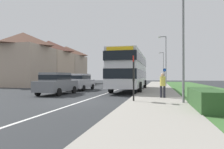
% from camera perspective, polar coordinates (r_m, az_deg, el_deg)
% --- Properties ---
extents(ground_plane, '(120.00, 120.00, 0.00)m').
position_cam_1_polar(ground_plane, '(11.76, -8.46, -7.62)').
color(ground_plane, '#2D3033').
extents(lane_marking_centre, '(0.14, 60.00, 0.01)m').
position_cam_1_polar(lane_marking_centre, '(19.39, 0.35, -4.80)').
color(lane_marking_centre, silver).
rests_on(lane_marking_centre, ground_plane).
extents(pavement_near_side, '(3.20, 68.00, 0.12)m').
position_cam_1_polar(pavement_near_side, '(16.90, 12.87, -5.24)').
color(pavement_near_side, '#9E998E').
rests_on(pavement_near_side, ground_plane).
extents(grass_verge_seaward, '(6.00, 68.00, 0.08)m').
position_cam_1_polar(grass_verge_seaward, '(17.41, 27.22, -5.12)').
color(grass_verge_seaward, '#3D6B33').
rests_on(grass_verge_seaward, ground_plane).
extents(roadside_hedge, '(1.10, 3.36, 0.90)m').
position_cam_1_polar(roadside_hedge, '(9.29, 25.69, -6.69)').
color(roadside_hedge, '#2D5128').
rests_on(roadside_hedge, ground_plane).
extents(double_decker_bus, '(2.80, 11.03, 3.70)m').
position_cam_1_polar(double_decker_bus, '(19.93, 5.21, 1.47)').
color(double_decker_bus, '#BCBCC1').
rests_on(double_decker_bus, ground_plane).
extents(parked_car_grey, '(1.91, 4.29, 1.74)m').
position_cam_1_polar(parked_car_grey, '(16.39, -15.65, -2.26)').
color(parked_car_grey, slate).
rests_on(parked_car_grey, ground_plane).
extents(parked_car_silver, '(1.97, 4.30, 1.71)m').
position_cam_1_polar(parked_car_silver, '(20.89, -9.22, -1.92)').
color(parked_car_silver, '#B7B7BC').
rests_on(parked_car_silver, ground_plane).
extents(pedestrian_at_stop, '(0.34, 0.34, 1.67)m').
position_cam_1_polar(pedestrian_at_stop, '(12.82, 14.40, -2.65)').
color(pedestrian_at_stop, '#23232D').
rests_on(pedestrian_at_stop, ground_plane).
extents(bus_stop_sign, '(0.09, 0.52, 2.60)m').
position_cam_1_polar(bus_stop_sign, '(10.79, 6.24, -0.07)').
color(bus_stop_sign, black).
rests_on(bus_stop_sign, ground_plane).
extents(cycle_route_sign, '(0.44, 0.08, 2.52)m').
position_cam_1_polar(cycle_route_sign, '(27.68, 14.92, -0.55)').
color(cycle_route_sign, slate).
rests_on(cycle_route_sign, ground_plane).
extents(street_lamp_near, '(1.14, 0.20, 6.71)m').
position_cam_1_polar(street_lamp_near, '(10.95, 19.22, 12.39)').
color(street_lamp_near, slate).
rests_on(street_lamp_near, ground_plane).
extents(street_lamp_mid, '(1.14, 0.20, 7.20)m').
position_cam_1_polar(street_lamp_mid, '(29.47, 15.07, 4.76)').
color(street_lamp_mid, slate).
rests_on(street_lamp_mid, ground_plane).
extents(street_lamp_far, '(1.14, 0.20, 7.15)m').
position_cam_1_polar(street_lamp_far, '(48.87, 14.45, 2.64)').
color(street_lamp_far, slate).
rests_on(street_lamp_far, ground_plane).
extents(house_terrace_far_side, '(7.04, 20.26, 7.77)m').
position_cam_1_polar(house_terrace_far_side, '(36.91, -17.81, 3.30)').
color(house_terrace_far_side, tan).
rests_on(house_terrace_far_side, ground_plane).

